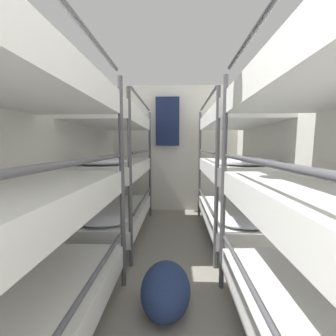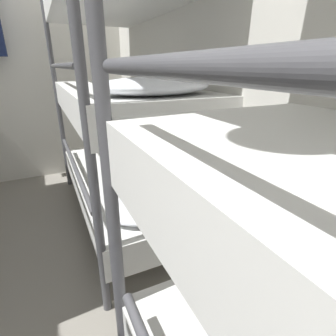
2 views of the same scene
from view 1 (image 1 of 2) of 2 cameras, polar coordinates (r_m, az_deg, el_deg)
wall_left at (r=2.39m, az=-30.11°, el=3.31°), size 0.06×4.89×2.44m
wall_right at (r=2.35m, az=33.05°, el=3.13°), size 0.06×4.89×2.44m
wall_back at (r=4.43m, az=1.78°, el=4.80°), size 2.54×0.06×2.44m
bunk_stack_left_far at (r=3.23m, az=-13.19°, el=0.11°), size 0.79×1.78×1.91m
bunk_stack_right_far at (r=3.21m, az=16.38°, el=-0.01°), size 0.79×1.78×1.91m
duffel_bag at (r=1.95m, az=-0.60°, el=-28.49°), size 0.38×0.53×0.38m
hanging_coat at (r=4.31m, az=-0.11°, el=11.67°), size 0.44×0.12×0.90m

